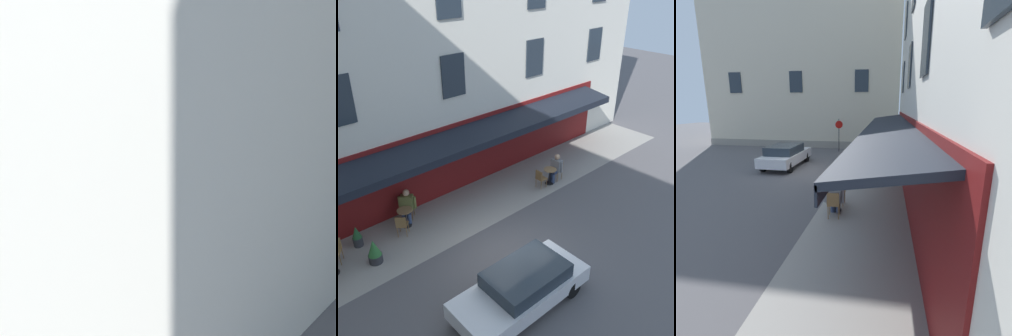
# 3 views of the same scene
# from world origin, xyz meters

# --- Properties ---
(ground_plane) EXTENTS (70.00, 70.00, 0.00)m
(ground_plane) POSITION_xyz_m (0.00, 0.00, 0.00)
(ground_plane) COLOR #565456
(sidewalk_cafe_terrace) EXTENTS (20.50, 3.20, 0.01)m
(sidewalk_cafe_terrace) POSITION_xyz_m (-3.25, -3.40, 0.00)
(sidewalk_cafe_terrace) COLOR gray
(sidewalk_cafe_terrace) RESTS_ON ground_plane
(cafe_building_facade) EXTENTS (20.00, 10.70, 15.00)m
(cafe_building_facade) POSITION_xyz_m (-4.00, -9.49, 7.49)
(cafe_building_facade) COLOR silver
(cafe_building_facade) RESTS_ON ground_plane
(cafe_table_near_entrance) EXTENTS (0.60, 0.60, 0.75)m
(cafe_table_near_entrance) POSITION_xyz_m (1.65, -4.05, 0.49)
(cafe_table_near_entrance) COLOR black
(cafe_table_near_entrance) RESTS_ON ground_plane
(cafe_chair_wicker_corner_left) EXTENTS (0.56, 0.56, 0.91)m
(cafe_chair_wicker_corner_left) POSITION_xyz_m (2.07, -3.58, 0.55)
(cafe_chair_wicker_corner_left) COLOR olive
(cafe_chair_wicker_corner_left) RESTS_ON ground_plane
(cafe_chair_wicker_back_row) EXTENTS (0.56, 0.56, 0.91)m
(cafe_chair_wicker_back_row) POSITION_xyz_m (1.22, -4.52, 0.55)
(cafe_chair_wicker_back_row) COLOR olive
(cafe_chair_wicker_back_row) RESTS_ON ground_plane
(cafe_table_mid_terrace) EXTENTS (0.60, 0.60, 0.75)m
(cafe_table_mid_terrace) POSITION_xyz_m (-4.98, -2.44, 0.49)
(cafe_table_mid_terrace) COLOR black
(cafe_table_mid_terrace) RESTS_ON ground_plane
(cafe_chair_wicker_under_awning) EXTENTS (0.43, 0.43, 0.91)m
(cafe_chair_wicker_under_awning) POSITION_xyz_m (-5.61, -2.49, 0.55)
(cafe_chair_wicker_under_awning) COLOR olive
(cafe_chair_wicker_under_awning) RESTS_ON ground_plane
(cafe_chair_wicker_near_door) EXTENTS (0.42, 0.42, 0.91)m
(cafe_chair_wicker_near_door) POSITION_xyz_m (-4.35, -2.47, 0.55)
(cafe_chair_wicker_near_door) COLOR olive
(cafe_chair_wicker_near_door) RESTS_ON ground_plane
(seated_patron_in_grey) EXTENTS (0.58, 0.69, 1.34)m
(seated_patron_in_grey) POSITION_xyz_m (-5.39, -2.47, 0.71)
(seated_patron_in_grey) COLOR navy
(seated_patron_in_grey) RESTS_ON ground_plane
(seated_companion_in_olive) EXTENTS (0.67, 0.68, 1.36)m
(seated_companion_in_olive) POSITION_xyz_m (1.37, -4.36, 0.72)
(seated_companion_in_olive) COLOR navy
(seated_companion_in_olive) RESTS_ON ground_plane
(potted_plant_entrance_left) EXTENTS (0.35, 0.35, 0.85)m
(potted_plant_entrance_left) POSITION_xyz_m (3.57, -4.17, 0.42)
(potted_plant_entrance_left) COLOR #2D2D33
(potted_plant_entrance_left) RESTS_ON ground_plane
(potted_plant_by_steps) EXTENTS (0.48, 0.48, 0.94)m
(potted_plant_by_steps) POSITION_xyz_m (3.49, -2.92, 0.46)
(potted_plant_by_steps) COLOR #2D2D33
(potted_plant_by_steps) RESTS_ON ground_plane
(parked_car_white) EXTENTS (4.33, 1.86, 1.33)m
(parked_car_white) POSITION_xyz_m (1.05, 1.85, 0.71)
(parked_car_white) COLOR silver
(parked_car_white) RESTS_ON ground_plane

